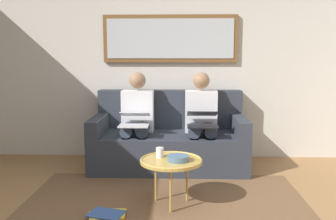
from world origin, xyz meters
The scene contains 12 objects.
wall_rear centered at (0.00, -2.60, 1.30)m, with size 6.00×0.12×2.60m, color beige.
area_rug centered at (0.00, -0.85, 0.00)m, with size 2.60×1.80×0.01m, color brown.
couch centered at (0.00, -2.12, 0.31)m, with size 1.81×0.90×0.90m.
framed_mirror centered at (0.00, -2.51, 1.55)m, with size 1.71×0.05×0.60m.
coffee_table centered at (-0.06, -0.90, 0.41)m, with size 0.56×0.56×0.43m.
cup centered at (0.05, -0.98, 0.47)m, with size 0.07×0.07×0.09m, color silver.
bowl centered at (-0.12, -0.86, 0.45)m, with size 0.19×0.19×0.05m, color slate.
person_left centered at (-0.38, -2.05, 0.61)m, with size 0.38×0.58×1.14m.
laptop_black centered at (-0.38, -1.82, 0.63)m, with size 0.34×0.38×0.17m.
person_right centered at (0.38, -2.05, 0.61)m, with size 0.38×0.58×1.14m.
laptop_silver centered at (0.38, -1.81, 0.63)m, with size 0.33×0.36×0.16m.
magazine_stack centered at (0.47, -0.61, 0.03)m, with size 0.33×0.27×0.04m.
Camera 1 is at (-0.14, 2.30, 1.35)m, focal length 39.70 mm.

